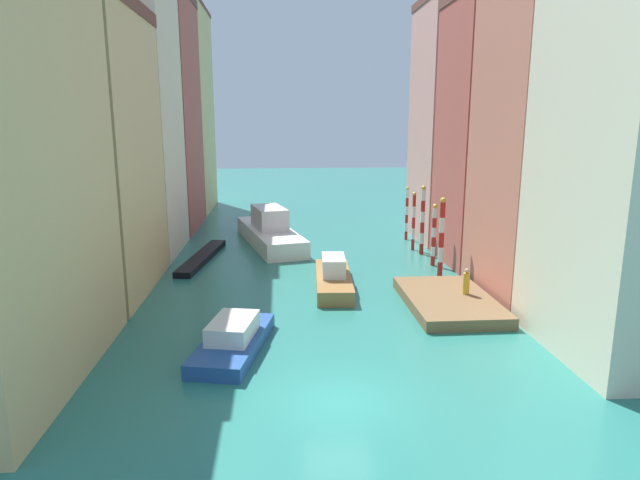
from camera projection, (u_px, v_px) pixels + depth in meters
name	position (u px, v px, depth m)	size (l,w,h in m)	color
ground_plane	(305.00, 247.00, 43.18)	(154.00, 154.00, 0.00)	#28756B
building_left_1	(85.00, 150.00, 30.50)	(6.62, 10.66, 16.35)	#DBB77A
building_left_2	(128.00, 119.00, 39.55)	(6.62, 8.72, 19.85)	beige
building_left_3	(157.00, 113.00, 49.08)	(6.62, 10.61, 21.07)	#B25147
building_left_4	(179.00, 111.00, 59.71)	(6.62, 11.32, 21.93)	#DBB77A
building_right_1	(554.00, 96.00, 29.11)	(6.62, 7.68, 22.22)	#C6705B
building_right_2	(496.00, 134.00, 37.01)	(6.62, 7.33, 17.92)	#B25147
building_right_3	(459.00, 122.00, 44.57)	(6.62, 8.00, 19.42)	tan
waterfront_dock	(448.00, 301.00, 29.29)	(4.47, 7.55, 0.60)	brown
person_on_dock	(466.00, 282.00, 29.37)	(0.36, 0.36, 1.43)	gold
mooring_pole_0	(441.00, 237.00, 34.52)	(0.36, 0.36, 5.13)	red
mooring_pole_1	(434.00, 234.00, 37.30)	(0.33, 0.33, 4.30)	red
mooring_pole_2	(423.00, 220.00, 40.42)	(0.34, 0.34, 5.18)	red
mooring_pole_3	(414.00, 221.00, 41.86)	(0.28, 0.28, 4.52)	red
mooring_pole_4	(407.00, 213.00, 45.57)	(0.27, 0.27, 4.50)	red
vaporetto_white	(270.00, 232.00, 44.19)	(6.01, 12.69, 3.05)	white
gondola_black	(202.00, 257.00, 39.22)	(2.46, 9.91, 0.41)	black
motorboat_0	(333.00, 277.00, 32.52)	(2.46, 7.40, 1.93)	olive
motorboat_1	(233.00, 339.00, 23.56)	(3.52, 6.53, 1.42)	#234C93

